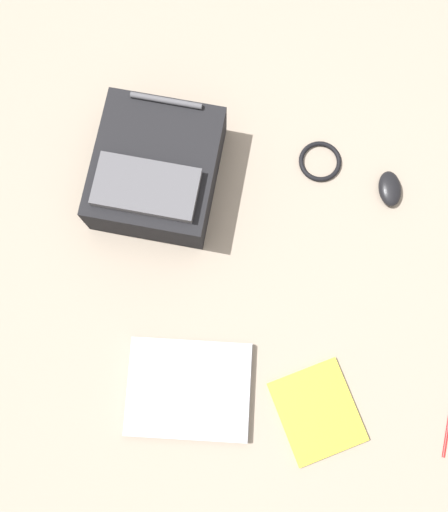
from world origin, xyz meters
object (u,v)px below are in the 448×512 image
object	(u,v)px
cable_coil	(320,161)
backpack	(156,170)
laptop	(189,389)
book_red	(317,411)
pen_black	(448,431)
computer_mouse	(390,189)

from	to	relation	value
cable_coil	backpack	bearing A→B (deg)	-174.37
laptop	book_red	bearing A→B (deg)	-10.74
book_red	cable_coil	bearing A→B (deg)	86.28
pen_black	backpack	bearing A→B (deg)	137.10
cable_coil	pen_black	distance (m)	0.84
computer_mouse	pen_black	bearing A→B (deg)	-82.73
backpack	pen_black	bearing A→B (deg)	-42.90
backpack	cable_coil	bearing A→B (deg)	5.63
backpack	laptop	xyz separation A→B (m)	(0.09, -0.61, -0.07)
book_red	laptop	bearing A→B (deg)	169.26
laptop	pen_black	size ratio (longest dim) A/B	2.48
laptop	backpack	bearing A→B (deg)	98.00
book_red	pen_black	distance (m)	0.36
cable_coil	computer_mouse	bearing A→B (deg)	-25.20
backpack	laptop	distance (m)	0.62
computer_mouse	cable_coil	world-z (taller)	computer_mouse
cable_coil	pen_black	bearing A→B (deg)	-68.55
laptop	book_red	size ratio (longest dim) A/B	1.23
book_red	pen_black	bearing A→B (deg)	-9.17
computer_mouse	backpack	bearing A→B (deg)	174.47
backpack	computer_mouse	bearing A→B (deg)	-3.86
pen_black	computer_mouse	bearing A→B (deg)	98.95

